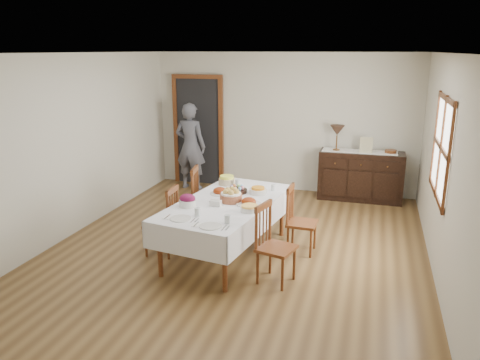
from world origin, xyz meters
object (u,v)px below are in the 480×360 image
(chair_left_far, at_px, (186,199))
(dining_table, at_px, (227,208))
(chair_right_far, at_px, (299,219))
(table_lamp, at_px, (337,131))
(chair_left_near, at_px, (164,220))
(sideboard, at_px, (361,176))
(chair_right_near, at_px, (273,243))
(person, at_px, (190,144))

(chair_left_far, bearing_deg, dining_table, 43.93)
(chair_right_far, height_order, table_lamp, table_lamp)
(dining_table, xyz_separation_m, chair_left_near, (-0.80, -0.22, -0.18))
(chair_right_far, bearing_deg, sideboard, -12.92)
(chair_right_near, relative_size, sideboard, 0.64)
(dining_table, bearing_deg, chair_right_near, -28.62)
(dining_table, bearing_deg, chair_left_near, -155.93)
(dining_table, xyz_separation_m, chair_right_far, (0.89, 0.35, -0.19))
(chair_right_near, bearing_deg, chair_left_near, 91.75)
(dining_table, bearing_deg, table_lamp, 77.54)
(chair_left_near, distance_m, person, 3.10)
(chair_right_far, relative_size, person, 0.51)
(chair_left_near, height_order, table_lamp, table_lamp)
(chair_left_far, xyz_separation_m, person, (-0.79, 2.14, 0.39))
(person, height_order, table_lamp, person)
(dining_table, distance_m, sideboard, 3.34)
(chair_right_far, distance_m, sideboard, 2.67)
(chair_right_near, distance_m, sideboard, 3.60)
(dining_table, xyz_separation_m, sideboard, (1.59, 2.93, -0.21))
(chair_left_near, height_order, person, person)
(chair_right_far, relative_size, table_lamp, 1.98)
(dining_table, height_order, sideboard, sideboard)
(chair_right_near, xyz_separation_m, table_lamp, (0.39, 3.47, 0.76))
(sideboard, bearing_deg, person, -176.60)
(chair_left_far, distance_m, table_lamp, 3.11)
(chair_left_near, bearing_deg, person, -166.84)
(chair_right_far, bearing_deg, chair_left_near, 110.89)
(dining_table, relative_size, chair_left_far, 2.32)
(dining_table, bearing_deg, chair_left_far, 152.71)
(chair_right_near, height_order, person, person)
(chair_right_near, relative_size, person, 0.53)
(chair_right_far, xyz_separation_m, sideboard, (0.70, 2.58, -0.02))
(dining_table, xyz_separation_m, table_lamp, (1.13, 2.90, 0.59))
(chair_right_far, bearing_deg, chair_left_far, 83.98)
(chair_right_near, height_order, table_lamp, table_lamp)
(chair_left_near, distance_m, table_lamp, 3.75)
(chair_left_far, bearing_deg, person, -169.58)
(chair_left_far, xyz_separation_m, sideboard, (2.41, 2.33, -0.06))
(person, bearing_deg, chair_right_near, 129.22)
(chair_left_far, distance_m, person, 2.32)
(chair_left_near, distance_m, chair_right_near, 1.58)
(chair_right_near, xyz_separation_m, chair_right_far, (0.15, 0.92, -0.02))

